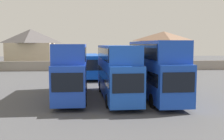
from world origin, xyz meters
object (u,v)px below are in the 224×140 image
(bus_2, at_px, (116,69))
(bus_3, at_px, (155,66))
(bus_4, at_px, (90,64))
(house_terrace_left, at_px, (31,48))
(bus_5, at_px, (120,64))
(house_terrace_centre, at_px, (164,49))
(bus_1, at_px, (72,68))

(bus_2, height_order, bus_3, bus_3)
(bus_2, distance_m, bus_3, 3.48)
(bus_4, xyz_separation_m, house_terrace_left, (-12.43, 17.92, 2.19))
(bus_2, relative_size, bus_5, 1.08)
(house_terrace_left, bearing_deg, bus_3, -60.84)
(house_terrace_centre, bearing_deg, bus_5, -122.16)
(house_terrace_centre, bearing_deg, house_terrace_left, -179.06)
(bus_2, height_order, house_terrace_left, house_terrace_left)
(bus_1, relative_size, house_terrace_left, 1.20)
(bus_4, bearing_deg, house_terrace_centre, 136.55)
(bus_4, height_order, bus_5, bus_5)
(house_terrace_left, relative_size, house_terrace_centre, 0.93)
(bus_4, bearing_deg, bus_2, 7.27)
(bus_4, relative_size, bus_5, 0.98)
(bus_2, bearing_deg, house_terrace_left, -158.50)
(bus_1, bearing_deg, bus_4, 173.75)
(bus_2, bearing_deg, bus_5, 169.90)
(bus_1, height_order, house_terrace_left, house_terrace_left)
(bus_2, bearing_deg, house_terrace_centre, 155.34)
(bus_1, bearing_deg, bus_5, 157.37)
(bus_4, xyz_separation_m, bus_5, (4.54, 0.17, 0.08))
(bus_2, distance_m, house_terrace_centre, 36.18)
(bus_1, distance_m, bus_2, 4.02)
(bus_4, bearing_deg, bus_5, 89.68)
(bus_2, bearing_deg, bus_4, -173.21)
(bus_1, bearing_deg, house_terrace_left, -162.13)
(bus_1, relative_size, house_terrace_centre, 1.11)
(house_terrace_left, bearing_deg, house_terrace_centre, 0.94)
(bus_1, xyz_separation_m, bus_4, (1.38, 14.65, -0.82))
(bus_1, bearing_deg, house_terrace_centre, 151.39)
(bus_5, distance_m, house_terrace_centre, 21.61)
(bus_4, bearing_deg, house_terrace_left, -147.69)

